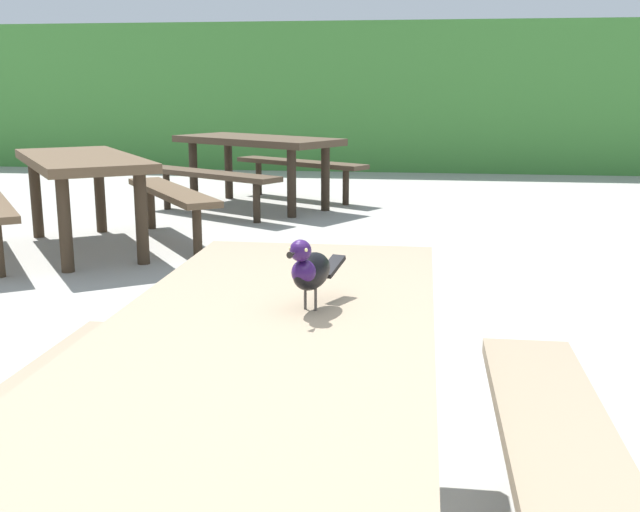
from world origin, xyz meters
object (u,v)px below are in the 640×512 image
picnic_table_foreground (270,397)px  bird_grackle (310,269)px  picnic_table_mid_right (83,179)px  picnic_table_far_centre (257,155)px

picnic_table_foreground → bird_grackle: (0.08, 0.11, 0.29)m
picnic_table_foreground → bird_grackle: bearing=54.1°
picnic_table_mid_right → picnic_table_far_centre: 2.45m
picnic_table_mid_right → picnic_table_far_centre: same height
picnic_table_foreground → picnic_table_far_centre: same height
bird_grackle → picnic_table_mid_right: 4.53m
picnic_table_foreground → bird_grackle: size_ratio=6.43×
bird_grackle → picnic_table_mid_right: (-2.36, 3.85, -0.29)m
picnic_table_mid_right → picnic_table_far_centre: (0.89, 2.28, 0.00)m
picnic_table_far_centre → picnic_table_mid_right: bearing=-111.2°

